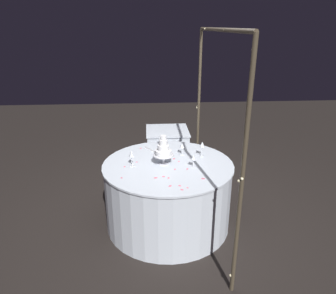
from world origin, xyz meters
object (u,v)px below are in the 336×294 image
(tiered_cake, at_px, (163,150))
(wine_glass_4, at_px, (182,146))
(main_table, at_px, (168,194))
(side_table, at_px, (167,155))
(wine_glass_0, at_px, (132,155))
(wine_glass_3, at_px, (202,145))
(decorative_arch, at_px, (216,104))
(wine_glass_2, at_px, (193,158))
(cake_knife, at_px, (153,151))
(wine_glass_1, at_px, (160,137))

(tiered_cake, xyz_separation_m, wine_glass_4, (-0.25, 0.23, -0.06))
(main_table, xyz_separation_m, tiered_cake, (-0.00, -0.05, 0.53))
(side_table, height_order, wine_glass_0, wine_glass_0)
(wine_glass_3, bearing_deg, decorative_arch, 25.36)
(side_table, distance_m, wine_glass_3, 1.13)
(main_table, bearing_deg, wine_glass_2, 69.36)
(wine_glass_4, distance_m, cake_knife, 0.37)
(decorative_arch, xyz_separation_m, wine_glass_2, (0.10, -0.22, -0.54))
(wine_glass_0, height_order, wine_glass_3, same)
(wine_glass_1, xyz_separation_m, wine_glass_3, (0.37, 0.45, 0.02))
(side_table, height_order, wine_glass_2, wine_glass_2)
(tiered_cake, relative_size, wine_glass_1, 2.18)
(wine_glass_1, bearing_deg, wine_glass_4, 37.38)
(wine_glass_1, bearing_deg, wine_glass_3, 50.44)
(tiered_cake, height_order, wine_glass_1, tiered_cake)
(decorative_arch, height_order, tiered_cake, decorative_arch)
(tiered_cake, relative_size, wine_glass_2, 2.43)
(main_table, relative_size, tiered_cake, 4.36)
(wine_glass_3, bearing_deg, wine_glass_0, -74.70)
(main_table, bearing_deg, wine_glass_3, 114.68)
(side_table, height_order, wine_glass_3, wine_glass_3)
(decorative_arch, bearing_deg, main_table, -89.99)
(main_table, xyz_separation_m, wine_glass_1, (-0.56, -0.06, 0.48))
(wine_glass_2, distance_m, wine_glass_3, 0.31)
(wine_glass_1, bearing_deg, tiered_cake, 0.67)
(wine_glass_4, bearing_deg, tiered_cake, -42.22)
(wine_glass_1, distance_m, wine_glass_2, 0.72)
(decorative_arch, bearing_deg, side_table, -159.87)
(side_table, distance_m, wine_glass_2, 1.33)
(main_table, distance_m, wine_glass_3, 0.67)
(wine_glass_2, bearing_deg, wine_glass_1, -154.32)
(decorative_arch, xyz_separation_m, wine_glass_0, (0.03, -0.87, -0.51))
(decorative_arch, distance_m, side_table, 1.58)
(cake_knife, bearing_deg, wine_glass_4, 70.38)
(decorative_arch, bearing_deg, cake_knife, -120.10)
(tiered_cake, height_order, wine_glass_2, tiered_cake)
(wine_glass_4, bearing_deg, decorative_arch, 50.57)
(wine_glass_1, distance_m, cake_knife, 0.23)
(side_table, xyz_separation_m, wine_glass_4, (0.89, 0.11, 0.47))
(wine_glass_3, relative_size, cake_knife, 0.69)
(wine_glass_3, bearing_deg, wine_glass_2, -26.23)
(tiered_cake, bearing_deg, main_table, 86.12)
(decorative_arch, height_order, side_table, decorative_arch)
(side_table, height_order, tiered_cake, tiered_cake)
(wine_glass_0, bearing_deg, side_table, 158.96)
(wine_glass_1, distance_m, wine_glass_4, 0.38)
(wine_glass_1, bearing_deg, main_table, 5.66)
(decorative_arch, height_order, main_table, decorative_arch)
(decorative_arch, height_order, wine_glass_1, decorative_arch)
(wine_glass_1, height_order, cake_knife, wine_glass_1)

